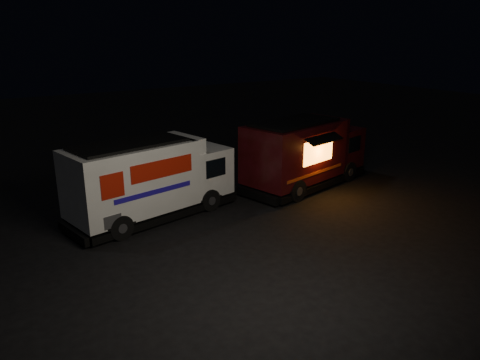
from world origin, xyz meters
name	(u,v)px	position (x,y,z in m)	size (l,w,h in m)	color
ground	(271,232)	(0.00, 0.00, 0.00)	(80.00, 80.00, 0.00)	black
white_truck	(153,178)	(-2.57, 3.46, 1.41)	(6.21, 2.12, 2.82)	silver
red_truck	(306,152)	(4.23, 3.19, 1.44)	(6.20, 2.28, 2.89)	#390A10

